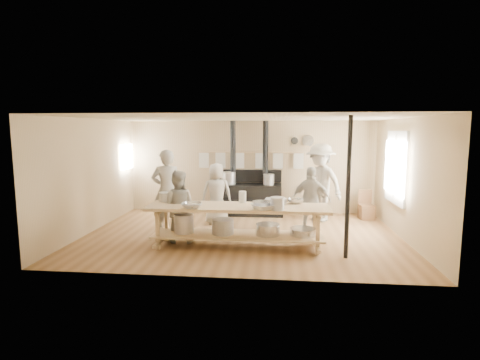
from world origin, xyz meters
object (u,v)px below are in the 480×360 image
at_px(cook_left, 178,206).
at_px(prep_table, 237,222).
at_px(cook_far_left, 167,191).
at_px(roasting_pan, 276,201).
at_px(chair, 366,211).
at_px(cook_by_window, 320,183).
at_px(stove, 249,196).
at_px(cook_center, 217,194).
at_px(cook_right, 311,200).

bearing_deg(cook_left, prep_table, 167.47).
bearing_deg(cook_far_left, cook_left, 104.75).
xyz_separation_m(cook_far_left, roasting_pan, (2.50, -0.72, -0.06)).
height_order(cook_far_left, roasting_pan, cook_far_left).
relative_size(cook_far_left, roasting_pan, 4.50).
height_order(chair, roasting_pan, roasting_pan).
bearing_deg(cook_by_window, chair, 58.08).
bearing_deg(cook_by_window, roasting_pan, -74.34).
bearing_deg(stove, prep_table, -90.04).
distance_m(cook_far_left, cook_center, 1.31).
relative_size(cook_center, chair, 1.99).
bearing_deg(cook_right, chair, -125.70).
bearing_deg(cook_right, stove, -38.62).
bearing_deg(cook_left, roasting_pan, -178.97).
distance_m(prep_table, cook_left, 1.33).
relative_size(prep_table, cook_left, 2.38).
bearing_deg(cook_by_window, cook_far_left, -115.21).
bearing_deg(cook_left, stove, -115.73).
xyz_separation_m(stove, roasting_pan, (0.76, -2.69, 0.38)).
distance_m(chair, roasting_pan, 3.47).
height_order(prep_table, cook_center, cook_center).
bearing_deg(cook_center, cook_right, 152.53).
bearing_deg(cook_far_left, cook_right, 166.99).
bearing_deg(stove, cook_far_left, -131.56).
xyz_separation_m(cook_center, cook_by_window, (2.60, 0.59, 0.24)).
relative_size(stove, roasting_pan, 6.14).
height_order(cook_by_window, chair, cook_by_window).
bearing_deg(roasting_pan, stove, 105.77).
relative_size(stove, cook_by_window, 1.29).
relative_size(stove, chair, 3.37).
xyz_separation_m(cook_left, chair, (4.44, 2.48, -0.53)).
xyz_separation_m(prep_table, cook_right, (1.56, 1.22, 0.24)).
xyz_separation_m(cook_left, cook_center, (0.57, 1.57, 0.01)).
xyz_separation_m(cook_far_left, chair, (4.90, 1.70, -0.73)).
xyz_separation_m(stove, prep_table, (-0.00, -3.02, -0.00)).
height_order(stove, cook_by_window, stove).
relative_size(cook_far_left, cook_by_window, 0.95).
xyz_separation_m(prep_table, cook_by_window, (1.89, 2.43, 0.48)).
bearing_deg(stove, cook_center, -121.24).
height_order(cook_left, chair, cook_left).
relative_size(cook_by_window, roasting_pan, 4.74).
height_order(stove, cook_right, stove).
height_order(prep_table, cook_by_window, cook_by_window).
bearing_deg(cook_far_left, stove, -147.46).
distance_m(cook_far_left, cook_left, 0.93).
bearing_deg(cook_right, cook_center, -4.87).
distance_m(cook_right, chair, 2.27).
relative_size(prep_table, chair, 4.66).
height_order(cook_far_left, cook_right, cook_far_left).
height_order(prep_table, roasting_pan, roasting_pan).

